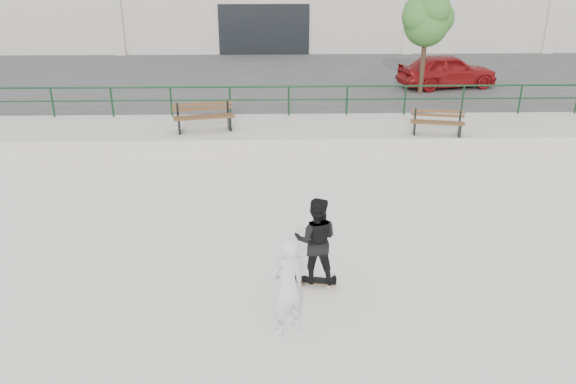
{
  "coord_description": "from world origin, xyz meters",
  "views": [
    {
      "loc": [
        0.48,
        -8.06,
        5.55
      ],
      "look_at": [
        0.75,
        2.0,
        1.32
      ],
      "focal_mm": 35.0,
      "sensor_mm": 36.0,
      "label": 1
    }
  ],
  "objects_px": {
    "tree": "(427,19)",
    "red_car": "(447,71)",
    "bench_left": "(204,117)",
    "standing_skater": "(316,240)",
    "skateboard": "(315,281)",
    "seated_skater": "(287,287)",
    "bench_right": "(437,123)"
  },
  "relations": [
    {
      "from": "tree",
      "to": "red_car",
      "type": "xyz_separation_m",
      "value": [
        1.3,
        1.02,
        -2.17
      ]
    },
    {
      "from": "red_car",
      "to": "bench_left",
      "type": "bearing_deg",
      "value": 111.13
    },
    {
      "from": "tree",
      "to": "standing_skater",
      "type": "relative_size",
      "value": 2.35
    },
    {
      "from": "skateboard",
      "to": "seated_skater",
      "type": "height_order",
      "value": "seated_skater"
    },
    {
      "from": "bench_left",
      "to": "seated_skater",
      "type": "height_order",
      "value": "seated_skater"
    },
    {
      "from": "skateboard",
      "to": "standing_skater",
      "type": "height_order",
      "value": "standing_skater"
    },
    {
      "from": "tree",
      "to": "seated_skater",
      "type": "height_order",
      "value": "tree"
    },
    {
      "from": "bench_left",
      "to": "tree",
      "type": "xyz_separation_m",
      "value": [
        8.11,
        5.07,
        2.43
      ]
    },
    {
      "from": "standing_skater",
      "to": "seated_skater",
      "type": "distance_m",
      "value": 1.5
    },
    {
      "from": "seated_skater",
      "to": "skateboard",
      "type": "bearing_deg",
      "value": -140.99
    },
    {
      "from": "bench_left",
      "to": "tree",
      "type": "distance_m",
      "value": 9.87
    },
    {
      "from": "skateboard",
      "to": "red_car",
      "type": "bearing_deg",
      "value": 75.43
    },
    {
      "from": "bench_left",
      "to": "tree",
      "type": "bearing_deg",
      "value": 20.01
    },
    {
      "from": "standing_skater",
      "to": "bench_right",
      "type": "bearing_deg",
      "value": -111.27
    },
    {
      "from": "bench_left",
      "to": "seated_skater",
      "type": "xyz_separation_m",
      "value": [
        2.36,
        -9.7,
        -0.09
      ]
    },
    {
      "from": "red_car",
      "to": "standing_skater",
      "type": "bearing_deg",
      "value": 143.94
    },
    {
      "from": "bench_right",
      "to": "skateboard",
      "type": "distance_m",
      "value": 8.84
    },
    {
      "from": "red_car",
      "to": "seated_skater",
      "type": "bearing_deg",
      "value": 144.18
    },
    {
      "from": "bench_left",
      "to": "skateboard",
      "type": "distance_m",
      "value": 8.84
    },
    {
      "from": "skateboard",
      "to": "standing_skater",
      "type": "distance_m",
      "value": 0.83
    },
    {
      "from": "tree",
      "to": "standing_skater",
      "type": "distance_m",
      "value": 14.56
    },
    {
      "from": "bench_right",
      "to": "standing_skater",
      "type": "distance_m",
      "value": 8.81
    },
    {
      "from": "tree",
      "to": "skateboard",
      "type": "distance_m",
      "value": 14.72
    },
    {
      "from": "bench_right",
      "to": "standing_skater",
      "type": "relative_size",
      "value": 1.03
    },
    {
      "from": "bench_right",
      "to": "tree",
      "type": "bearing_deg",
      "value": 92.86
    },
    {
      "from": "bench_right",
      "to": "seated_skater",
      "type": "height_order",
      "value": "seated_skater"
    },
    {
      "from": "tree",
      "to": "seated_skater",
      "type": "bearing_deg",
      "value": -111.26
    },
    {
      "from": "bench_left",
      "to": "skateboard",
      "type": "height_order",
      "value": "bench_left"
    },
    {
      "from": "tree",
      "to": "seated_skater",
      "type": "xyz_separation_m",
      "value": [
        -5.75,
        -14.77,
        -2.52
      ]
    },
    {
      "from": "standing_skater",
      "to": "bench_left",
      "type": "bearing_deg",
      "value": -62.84
    },
    {
      "from": "bench_left",
      "to": "bench_right",
      "type": "height_order",
      "value": "bench_left"
    },
    {
      "from": "bench_right",
      "to": "seated_skater",
      "type": "relative_size",
      "value": 1.0
    }
  ]
}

